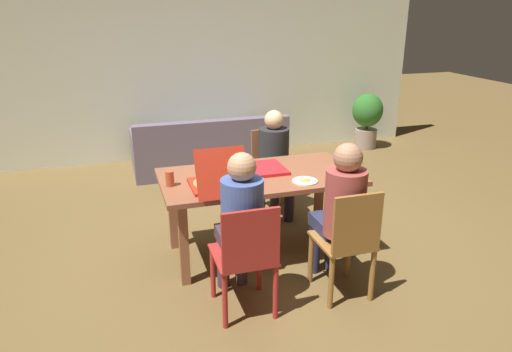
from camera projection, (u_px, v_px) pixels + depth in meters
name	position (u px, v px, depth m)	size (l,w,h in m)	color
ground_plane	(259.00, 251.00, 4.46)	(20.00, 20.00, 0.00)	brown
back_wall	(192.00, 68.00, 6.93)	(7.04, 0.12, 2.61)	silver
dining_table	(259.00, 185.00, 4.23)	(1.74, 0.91, 0.77)	brown
chair_0	(271.00, 169.00, 5.23)	(0.41, 0.39, 0.91)	brown
person_0	(275.00, 155.00, 5.05)	(0.33, 0.49, 1.15)	#2F2D41
chair_1	(246.00, 255.00, 3.39)	(0.43, 0.45, 0.90)	#AB2A26
person_1	(240.00, 219.00, 3.46)	(0.31, 0.53, 1.24)	#40323F
chair_2	(348.00, 241.00, 3.61)	(0.41, 0.44, 0.92)	olive
person_2	(341.00, 206.00, 3.67)	(0.31, 0.54, 1.24)	#2B2E4C
pizza_box_0	(262.00, 169.00, 4.31)	(0.41, 0.41, 0.03)	red
pizza_box_1	(216.00, 182.00, 3.88)	(0.40, 0.56, 0.39)	red
plate_0	(340.00, 171.00, 4.25)	(0.21, 0.21, 0.03)	white
plate_1	(305.00, 181.00, 4.03)	(0.22, 0.22, 0.03)	white
drinking_glass_0	(199.00, 163.00, 4.36)	(0.06, 0.06, 0.10)	#DECE5E
drinking_glass_1	(170.00, 178.00, 3.92)	(0.07, 0.07, 0.13)	#B84B2C
couch	(209.00, 151.00, 6.63)	(2.08, 0.90, 0.77)	slate
potted_plant	(367.00, 117.00, 7.52)	(0.48, 0.48, 0.88)	gray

